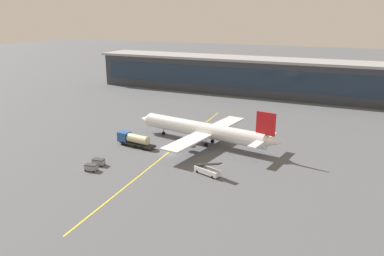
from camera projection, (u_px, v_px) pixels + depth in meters
name	position (u px, v px, depth m)	size (l,w,h in m)	color
ground_plane	(170.00, 154.00, 89.57)	(700.00, 700.00, 0.00)	#515459
apron_lead_in_line	(171.00, 150.00, 91.66)	(0.30, 80.00, 0.01)	yellow
terminal_building	(305.00, 79.00, 148.59)	(187.68, 18.62, 15.07)	#2D333D
main_airliner	(203.00, 130.00, 95.56)	(42.32, 33.88, 10.89)	white
fuel_tanker	(134.00, 140.00, 94.36)	(11.02, 3.76, 3.25)	#232326
belt_loader	(207.00, 170.00, 77.55)	(6.97, 3.67, 3.49)	white
baggage_cart_0	(91.00, 167.00, 79.55)	(2.86, 1.99, 1.48)	gray
baggage_cart_1	(99.00, 162.00, 82.50)	(2.86, 1.99, 1.48)	gray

